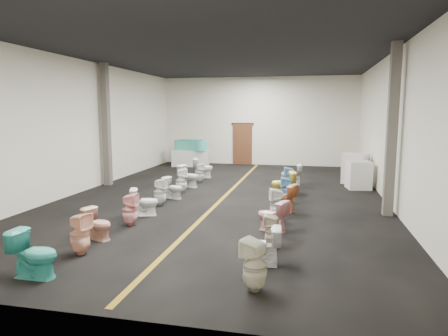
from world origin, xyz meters
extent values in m
plane|color=black|center=(0.00, 0.00, 0.00)|extent=(16.00, 16.00, 0.00)
plane|color=black|center=(0.00, 0.00, 4.50)|extent=(16.00, 16.00, 0.00)
plane|color=beige|center=(0.00, 8.00, 2.25)|extent=(10.00, 0.00, 10.00)
plane|color=beige|center=(0.00, -8.00, 2.25)|extent=(10.00, 0.00, 10.00)
plane|color=beige|center=(-5.00, 0.00, 2.25)|extent=(0.00, 16.00, 16.00)
plane|color=beige|center=(5.00, 0.00, 2.25)|extent=(0.00, 16.00, 16.00)
cube|color=#916615|center=(0.00, 0.00, 0.00)|extent=(0.12, 15.60, 0.01)
cube|color=#562D19|center=(-0.80, 7.94, 1.05)|extent=(1.00, 0.10, 2.10)
cube|color=#331C11|center=(-0.80, 7.95, 2.12)|extent=(1.15, 0.08, 0.10)
cube|color=#59544C|center=(-4.75, 1.00, 2.25)|extent=(0.25, 0.25, 4.50)
cube|color=#59544C|center=(4.75, -1.50, 2.25)|extent=(0.25, 0.25, 4.50)
cube|color=silver|center=(-3.25, 6.72, 0.40)|extent=(1.94, 1.18, 0.81)
cube|color=#3FB7A3|center=(-3.25, 6.72, 1.05)|extent=(1.33, 0.96, 0.50)
cylinder|color=#3FB7A3|center=(-3.83, 6.88, 1.05)|extent=(0.66, 0.66, 0.50)
cylinder|color=#3FB7A3|center=(-2.68, 6.56, 1.05)|extent=(0.66, 0.66, 0.50)
cube|color=teal|center=(-3.25, 6.72, 1.25)|extent=(1.08, 0.71, 0.20)
cube|color=silver|center=(4.40, 2.20, 0.50)|extent=(0.89, 0.89, 0.99)
cube|color=silver|center=(4.40, 3.34, 0.57)|extent=(1.10, 1.10, 1.15)
cube|color=silver|center=(4.40, 4.24, 0.46)|extent=(0.85, 0.85, 0.92)
cube|color=silver|center=(4.40, 5.75, 0.46)|extent=(0.70, 0.70, 0.91)
imported|color=teal|center=(-1.72, -7.06, 0.41)|extent=(0.79, 0.45, 0.81)
imported|color=#FEBA9B|center=(-1.59, -5.93, 0.41)|extent=(0.45, 0.44, 0.82)
imported|color=#E1A088|center=(-1.74, -5.00, 0.34)|extent=(0.76, 0.57, 0.68)
imported|color=#F7ABA9|center=(-1.52, -3.90, 0.40)|extent=(0.39, 0.38, 0.80)
imported|color=white|center=(-1.58, -2.91, 0.37)|extent=(0.82, 0.62, 0.74)
imported|color=white|center=(-1.59, -1.76, 0.41)|extent=(0.38, 0.37, 0.81)
imported|color=silver|center=(-1.54, -0.75, 0.34)|extent=(0.75, 0.56, 0.68)
imported|color=white|center=(-1.56, 0.15, 0.42)|extent=(0.51, 0.50, 0.85)
imported|color=silver|center=(-1.63, 1.21, 0.40)|extent=(0.88, 0.64, 0.81)
imported|color=white|center=(-1.51, 2.22, 0.38)|extent=(0.46, 0.46, 0.76)
imported|color=white|center=(-1.67, 3.29, 0.42)|extent=(0.92, 0.71, 0.83)
imported|color=beige|center=(1.92, -6.79, 0.41)|extent=(0.50, 0.50, 0.83)
imported|color=white|center=(1.89, -5.73, 0.36)|extent=(0.74, 0.48, 0.72)
imported|color=beige|center=(2.00, -4.77, 0.35)|extent=(0.36, 0.36, 0.70)
imported|color=pink|center=(1.88, -3.61, 0.37)|extent=(0.83, 0.68, 0.74)
imported|color=silver|center=(1.91, -2.63, 0.41)|extent=(0.46, 0.46, 0.83)
imported|color=#DD7C42|center=(1.98, -1.68, 0.39)|extent=(0.87, 0.68, 0.78)
imported|color=#6FAAE2|center=(2.02, -0.59, 0.39)|extent=(0.41, 0.40, 0.79)
imported|color=#F5DE51|center=(1.85, 0.49, 0.40)|extent=(0.86, 0.62, 0.79)
imported|color=#78AED8|center=(1.99, 1.45, 0.41)|extent=(0.42, 0.42, 0.82)
imported|color=silver|center=(2.02, 2.46, 0.40)|extent=(0.82, 0.50, 0.80)
camera|label=1|loc=(2.71, -12.58, 2.75)|focal=32.00mm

